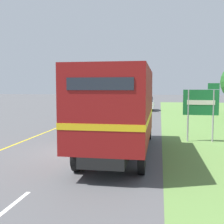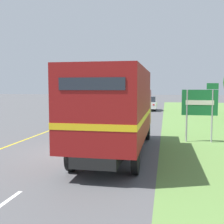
% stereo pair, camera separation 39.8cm
% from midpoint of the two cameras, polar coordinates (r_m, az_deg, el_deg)
% --- Properties ---
extents(ground_plane, '(200.00, 200.00, 0.00)m').
position_cam_midpoint_polar(ground_plane, '(12.91, -7.56, -8.02)').
color(ground_plane, '#515154').
extents(edge_line_yellow, '(0.12, 60.80, 0.01)m').
position_cam_midpoint_polar(edge_line_yellow, '(26.63, -6.63, -1.26)').
color(edge_line_yellow, yellow).
rests_on(edge_line_yellow, ground).
extents(centre_dash_nearest, '(0.12, 2.60, 0.01)m').
position_cam_midpoint_polar(centre_dash_nearest, '(7.45, -22.78, -18.31)').
color(centre_dash_nearest, white).
rests_on(centre_dash_nearest, ground).
extents(centre_dash_near, '(0.12, 2.60, 0.01)m').
position_cam_midpoint_polar(centre_dash_near, '(13.22, -7.13, -7.69)').
color(centre_dash_near, white).
rests_on(centre_dash_near, ground).
extents(centre_dash_mid_a, '(0.12, 2.60, 0.01)m').
position_cam_midpoint_polar(centre_dash_mid_a, '(19.52, -1.51, -3.52)').
color(centre_dash_mid_a, white).
rests_on(centre_dash_mid_a, ground).
extents(centre_dash_mid_b, '(0.12, 2.60, 0.01)m').
position_cam_midpoint_polar(centre_dash_mid_b, '(25.97, 1.32, -1.38)').
color(centre_dash_mid_b, white).
rests_on(centre_dash_mid_b, ground).
extents(centre_dash_far, '(0.12, 2.60, 0.01)m').
position_cam_midpoint_polar(centre_dash_far, '(32.49, 3.02, -0.10)').
color(centre_dash_far, white).
rests_on(centre_dash_far, ground).
extents(centre_dash_farthest, '(0.12, 2.60, 0.01)m').
position_cam_midpoint_polar(centre_dash_farthest, '(39.03, 4.15, 0.75)').
color(centre_dash_farthest, white).
rests_on(centre_dash_farthest, ground).
extents(horse_trailer_truck, '(2.61, 8.58, 3.63)m').
position_cam_midpoint_polar(horse_trailer_truck, '(11.88, 0.58, 0.78)').
color(horse_trailer_truck, black).
rests_on(horse_trailer_truck, ground).
extents(lead_car_white, '(1.80, 4.48, 1.77)m').
position_cam_midpoint_polar(lead_car_white, '(26.71, -2.34, 0.74)').
color(lead_car_white, black).
rests_on(lead_car_white, ground).
extents(lead_car_white_ahead, '(1.80, 4.30, 1.77)m').
position_cam_midpoint_polar(lead_car_white_ahead, '(35.57, 6.72, 1.77)').
color(lead_car_white_ahead, black).
rests_on(lead_car_white_ahead, ground).
extents(lead_car_grey_ahead, '(1.80, 4.06, 2.00)m').
position_cam_midpoint_polar(lead_car_grey_ahead, '(46.15, 2.52, 2.66)').
color(lead_car_grey_ahead, black).
rests_on(lead_car_grey_ahead, ground).
extents(highway_sign, '(1.84, 0.09, 3.12)m').
position_cam_midpoint_polar(highway_sign, '(15.54, 17.02, 1.47)').
color(highway_sign, '#9E9EA3').
rests_on(highway_sign, ground).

